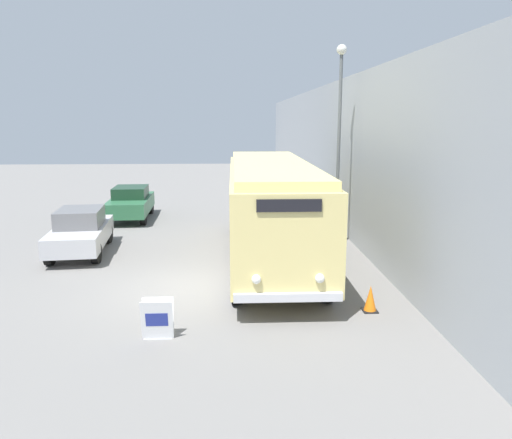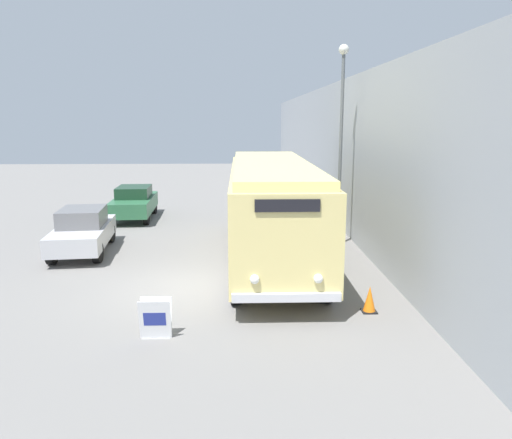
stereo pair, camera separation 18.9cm
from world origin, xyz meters
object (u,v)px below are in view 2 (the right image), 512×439
Objects in this scene: vintage_bus at (271,204)px; streetlamp at (342,120)px; sign_board at (155,319)px; parked_car_mid at (134,202)px; traffic_cone at (370,299)px; parked_car_near at (83,231)px.

vintage_bus is 1.55× the size of streetlamp.
vintage_bus is 6.93m from sign_board.
traffic_cone is at bearing -58.25° from parked_car_mid.
sign_board is 0.20× the size of parked_car_near.
streetlamp is 9.99m from parked_car_near.
traffic_cone is (8.69, -5.86, -0.47)m from parked_car_near.
parked_car_mid is at bearing 124.35° from traffic_cone.
vintage_bus is at bearing 113.63° from traffic_cone.
vintage_bus is at bearing -14.85° from parked_car_near.
traffic_cone is at bearing -39.85° from parked_car_near.
parked_car_near is at bearing -174.95° from streetlamp.
parked_car_mid is (-6.04, 7.10, -1.08)m from vintage_bus.
traffic_cone is at bearing 14.86° from sign_board.
streetlamp is at bearing 55.52° from sign_board.
sign_board is at bearing -79.13° from parked_car_mid.
parked_car_near reaches higher than parked_car_mid.
sign_board is at bearing -68.51° from parked_car_near.
vintage_bus reaches higher than parked_car_mid.
parked_car_near is (-3.71, 7.18, 0.36)m from sign_board.
vintage_bus reaches higher than sign_board.
streetlamp reaches higher than traffic_cone.
vintage_bus is 6.75m from parked_car_near.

